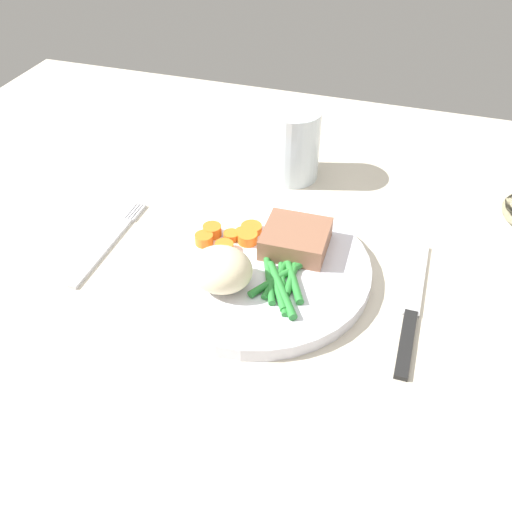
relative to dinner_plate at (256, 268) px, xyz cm
name	(u,v)px	position (x,y,z in cm)	size (l,w,h in cm)	color
dining_table	(272,264)	(0.87, 3.27, -1.80)	(120.00, 90.00, 2.00)	beige
dinner_plate	(256,268)	(0.00, 0.00, 0.00)	(25.31, 25.31, 1.60)	white
meat_portion	(296,239)	(3.42, 3.99, 2.06)	(7.14, 6.92, 2.51)	#936047
mashed_potatoes	(221,270)	(-2.28, -4.56, 3.03)	(6.54, 5.88, 4.45)	beige
carrot_slices	(230,236)	(-4.13, 2.99, 1.35)	(6.84, 6.68, 1.27)	orange
green_beans	(281,282)	(3.60, -2.51, 1.19)	(6.15, 9.81, 0.89)	#2D8C38
fork	(109,243)	(-18.24, -0.26, -0.60)	(1.44, 16.60, 0.40)	silver
knife	(412,308)	(17.15, -0.29, -0.60)	(1.70, 20.50, 0.64)	black
water_glass	(292,149)	(-1.70, 21.25, 3.33)	(7.34, 7.34, 9.72)	silver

